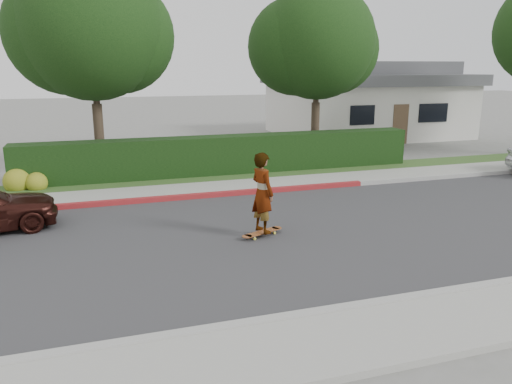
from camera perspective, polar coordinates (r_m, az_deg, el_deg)
ground at (r=13.88m, az=16.36°, el=-3.31°), size 120.00×120.00×0.00m
road at (r=13.88m, az=16.36°, el=-3.29°), size 60.00×8.00×0.01m
curb_far at (r=17.27m, az=8.82°, el=0.75°), size 60.00×0.20×0.15m
curb_red_section at (r=15.72m, az=-7.72°, el=-0.53°), size 12.00×0.21×0.15m
sidewalk_far at (r=18.06m, az=7.55°, el=1.34°), size 60.00×1.60×0.12m
planting_strip at (r=19.49m, az=5.55°, el=2.31°), size 60.00×1.60×0.10m
hedge at (r=18.95m, az=-3.51°, el=4.17°), size 15.00×1.00×1.50m
flowering_shrub at (r=18.17m, az=-25.03°, el=1.07°), size 1.40×1.00×0.90m
tree_left at (r=19.62m, az=-18.37°, el=17.08°), size 5.99×5.21×8.00m
tree_center at (r=22.06m, az=6.79°, el=16.34°), size 5.66×4.84×7.44m
house at (r=31.15m, az=12.47°, el=10.28°), size 10.60×8.60×4.30m
skateboard at (r=12.19m, az=0.72°, el=-4.63°), size 1.20×0.69×0.11m
skateboarder at (r=11.90m, az=0.74°, el=-0.09°), size 0.67×0.82×1.96m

